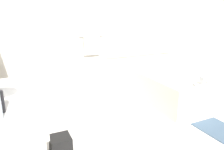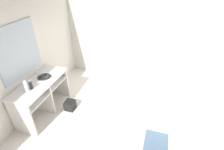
% 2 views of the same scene
% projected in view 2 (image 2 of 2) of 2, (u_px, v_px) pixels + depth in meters
% --- Properties ---
extents(ground_plane, '(16.00, 16.00, 0.00)m').
position_uv_depth(ground_plane, '(121.00, 132.00, 3.74)').
color(ground_plane, silver).
rests_on(ground_plane, ground).
extents(wall_back_with_blinds, '(7.40, 0.13, 2.70)m').
position_uv_depth(wall_back_with_blinds, '(143.00, 37.00, 4.81)').
color(wall_back_with_blinds, silver).
rests_on(wall_back_with_blinds, ground_plane).
extents(wall_left_with_mirror, '(0.08, 7.40, 2.70)m').
position_uv_depth(wall_left_with_mirror, '(17.00, 62.00, 3.56)').
color(wall_left_with_mirror, silver).
rests_on(wall_left_with_mirror, ground_plane).
extents(vanity_counter, '(0.58, 1.44, 0.87)m').
position_uv_depth(vanity_counter, '(42.00, 90.00, 3.95)').
color(vanity_counter, white).
rests_on(vanity_counter, ground_plane).
extents(sink_faucet, '(0.09, 0.04, 0.18)m').
position_uv_depth(sink_faucet, '(38.00, 73.00, 3.98)').
color(sink_faucet, silver).
rests_on(sink_faucet, vanity_counter).
extents(bathtub, '(1.07, 1.86, 0.63)m').
position_uv_depth(bathtub, '(167.00, 94.00, 4.39)').
color(bathtub, silver).
rests_on(bathtub, ground_plane).
extents(water_bottle_1, '(0.07, 0.07, 0.26)m').
position_uv_depth(water_bottle_1, '(26.00, 86.00, 3.47)').
color(water_bottle_1, silver).
rests_on(water_bottle_1, vanity_counter).
extents(soap_dispenser, '(0.06, 0.06, 0.20)m').
position_uv_depth(soap_dispenser, '(31.00, 85.00, 3.57)').
color(soap_dispenser, '#28282D').
rests_on(soap_dispenser, vanity_counter).
extents(waste_bin, '(0.23, 0.23, 0.24)m').
position_uv_depth(waste_bin, '(70.00, 105.00, 4.28)').
color(waste_bin, black).
rests_on(waste_bin, ground_plane).
extents(bath_mat, '(0.47, 0.80, 0.02)m').
position_uv_depth(bath_mat, '(156.00, 148.00, 3.42)').
color(bath_mat, slate).
rests_on(bath_mat, ground_plane).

